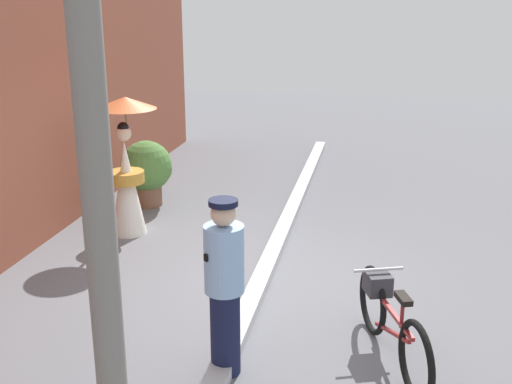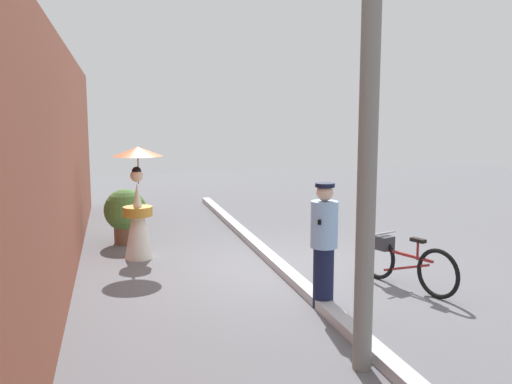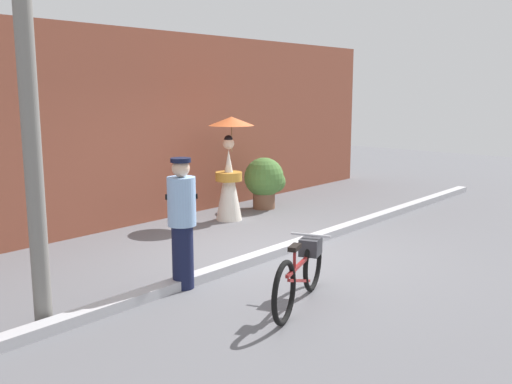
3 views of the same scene
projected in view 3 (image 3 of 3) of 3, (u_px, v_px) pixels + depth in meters
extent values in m
plane|color=slate|center=(277.00, 255.00, 8.37)|extent=(30.00, 30.00, 0.00)
cube|color=brown|center=(133.00, 128.00, 10.19)|extent=(14.00, 0.40, 3.42)
cube|color=#B2B2B7|center=(277.00, 251.00, 8.36)|extent=(14.00, 0.20, 0.12)
torus|color=black|center=(313.00, 263.00, 6.84)|extent=(0.65, 0.28, 0.67)
torus|color=black|center=(284.00, 293.00, 5.85)|extent=(0.65, 0.28, 0.67)
cube|color=maroon|center=(300.00, 265.00, 6.32)|extent=(0.87, 0.34, 0.04)
cube|color=maroon|center=(299.00, 281.00, 6.35)|extent=(0.75, 0.30, 0.28)
cylinder|color=maroon|center=(295.00, 260.00, 6.12)|extent=(0.03, 0.03, 0.28)
cube|color=black|center=(295.00, 247.00, 6.10)|extent=(0.24, 0.16, 0.05)
cylinder|color=silver|center=(311.00, 235.00, 6.68)|extent=(0.19, 0.46, 0.03)
cube|color=#333338|center=(310.00, 247.00, 6.70)|extent=(0.32, 0.30, 0.20)
cylinder|color=#141938|center=(183.00, 257.00, 6.92)|extent=(0.26, 0.26, 0.78)
cylinder|color=#8CB2E0|center=(182.00, 201.00, 6.80)|extent=(0.34, 0.34, 0.59)
sphere|color=#D8B293|center=(181.00, 168.00, 6.73)|extent=(0.21, 0.21, 0.21)
cylinder|color=black|center=(181.00, 160.00, 6.71)|extent=(0.24, 0.24, 0.05)
cube|color=black|center=(181.00, 197.00, 6.79)|extent=(0.31, 0.28, 0.06)
cone|color=silver|center=(229.00, 185.00, 10.52)|extent=(0.48, 0.48, 1.31)
cylinder|color=#C1842D|center=(229.00, 176.00, 10.49)|extent=(0.49, 0.49, 0.16)
sphere|color=beige|center=(228.00, 143.00, 10.39)|extent=(0.21, 0.21, 0.21)
sphere|color=black|center=(228.00, 139.00, 10.37)|extent=(0.16, 0.16, 0.16)
cylinder|color=olive|center=(232.00, 136.00, 10.38)|extent=(0.02, 0.02, 0.55)
cone|color=orange|center=(231.00, 121.00, 10.34)|extent=(0.83, 0.83, 0.16)
cylinder|color=brown|center=(264.00, 201.00, 11.63)|extent=(0.45, 0.45, 0.32)
sphere|color=#4C7A38|center=(264.00, 177.00, 11.55)|extent=(0.80, 0.80, 0.80)
sphere|color=#4C7A38|center=(275.00, 182.00, 11.64)|extent=(0.44, 0.44, 0.44)
cylinder|color=slate|center=(28.00, 87.00, 5.48)|extent=(0.18, 0.18, 4.80)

